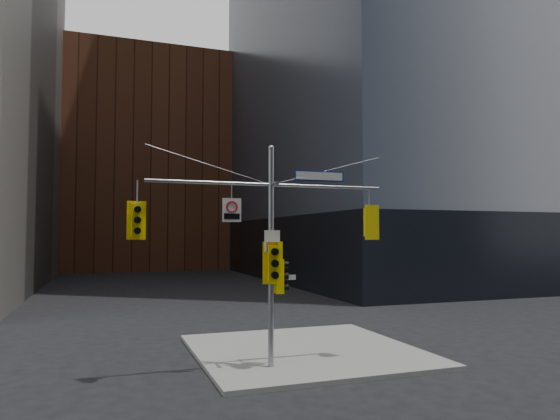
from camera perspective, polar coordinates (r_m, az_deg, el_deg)
ground at (r=14.94m, az=1.51°, el=-19.84°), size 160.00×160.00×0.00m
sidewalk_corner at (r=19.23m, az=2.88°, el=-15.75°), size 8.00×8.00×0.15m
podium_ne at (r=56.16m, az=16.78°, el=-4.17°), size 36.40×36.40×6.00m
brick_midrise at (r=72.19m, az=-15.21°, el=4.87°), size 26.00×20.00×28.00m
signal_assembly at (r=16.17m, az=-1.03°, el=-2.68°), size 8.00×0.80×7.30m
traffic_light_west_arm at (r=15.40m, az=-16.04°, el=-1.13°), size 0.55×0.44×1.16m
traffic_light_east_arm at (r=17.65m, az=10.16°, el=-1.41°), size 0.58×0.49×1.21m
traffic_light_pole_side at (r=16.34m, az=0.06°, el=-7.59°), size 0.45×0.38×1.11m
traffic_light_pole_front at (r=15.95m, az=-0.73°, el=-6.09°), size 0.65×0.56×1.36m
street_sign_blade at (r=16.91m, az=4.50°, el=3.88°), size 1.78×0.12×0.35m
regulatory_sign_arm at (r=15.81m, az=-5.53°, el=0.08°), size 0.60×0.08×0.75m
regulatory_sign_pole at (r=16.07m, az=-0.90°, el=-3.62°), size 0.52×0.04×0.68m
street_blade_ew at (r=16.39m, az=0.47°, el=-7.73°), size 0.81×0.04×0.16m
street_blade_ns at (r=16.68m, az=-1.53°, el=-8.03°), size 0.05×0.73×0.15m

